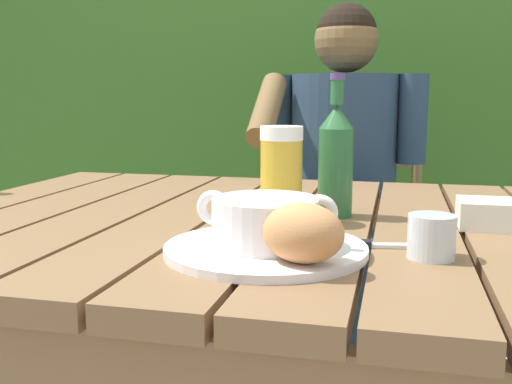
% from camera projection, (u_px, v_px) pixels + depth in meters
% --- Properties ---
extents(dining_table, '(1.29, 0.98, 0.75)m').
position_uv_depth(dining_table, '(255.00, 263.00, 1.10)').
color(dining_table, brown).
rests_on(dining_table, ground_plane).
extents(hedge_backdrop, '(3.73, 0.90, 2.96)m').
position_uv_depth(hedge_backdrop, '(366.00, 31.00, 2.68)').
color(hedge_backdrop, '#346322').
rests_on(hedge_backdrop, ground_plane).
extents(chair_near_diner, '(0.50, 0.46, 0.94)m').
position_uv_depth(chair_near_diner, '(345.00, 244.00, 2.00)').
color(chair_near_diner, brown).
rests_on(chair_near_diner, ground_plane).
extents(person_eating, '(0.48, 0.47, 1.24)m').
position_uv_depth(person_eating, '(341.00, 177.00, 1.77)').
color(person_eating, '#273C52').
rests_on(person_eating, ground_plane).
extents(serving_plate, '(0.29, 0.29, 0.01)m').
position_uv_depth(serving_plate, '(266.00, 249.00, 0.83)').
color(serving_plate, white).
rests_on(serving_plate, dining_table).
extents(soup_bowl, '(0.20, 0.15, 0.08)m').
position_uv_depth(soup_bowl, '(266.00, 220.00, 0.82)').
color(soup_bowl, white).
rests_on(soup_bowl, serving_plate).
extents(bread_roll, '(0.12, 0.10, 0.08)m').
position_uv_depth(bread_roll, '(303.00, 233.00, 0.73)').
color(bread_roll, tan).
rests_on(bread_roll, serving_plate).
extents(beer_glass, '(0.07, 0.07, 0.17)m').
position_uv_depth(beer_glass, '(281.00, 174.00, 1.02)').
color(beer_glass, gold).
rests_on(beer_glass, dining_table).
extents(beer_bottle, '(0.06, 0.06, 0.26)m').
position_uv_depth(beer_bottle, '(336.00, 158.00, 1.06)').
color(beer_bottle, '#296032').
rests_on(beer_bottle, dining_table).
extents(water_glass_small, '(0.06, 0.06, 0.06)m').
position_uv_depth(water_glass_small, '(432.00, 237.00, 0.80)').
color(water_glass_small, silver).
rests_on(water_glass_small, dining_table).
extents(butter_tub, '(0.12, 0.09, 0.05)m').
position_uv_depth(butter_tub, '(496.00, 214.00, 0.99)').
color(butter_tub, white).
rests_on(butter_tub, dining_table).
extents(table_knife, '(0.15, 0.05, 0.01)m').
position_uv_depth(table_knife, '(369.00, 245.00, 0.86)').
color(table_knife, silver).
rests_on(table_knife, dining_table).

